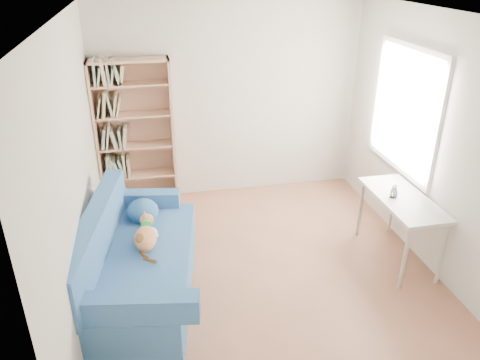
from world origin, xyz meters
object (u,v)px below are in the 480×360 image
bookshelf (136,141)px  pen_cup (394,192)px  desk (402,205)px  sofa (136,265)px

bookshelf → pen_cup: (2.63, -1.83, -0.09)m
desk → pen_cup: (-0.10, 0.03, 0.14)m
pen_cup → desk: bearing=-19.2°
sofa → bookshelf: size_ratio=1.08×
bookshelf → sofa: bearing=-91.8°
sofa → pen_cup: 2.73m
bookshelf → pen_cup: bookshelf is taller
sofa → desk: 2.81m
sofa → bookshelf: bookshelf is taller
sofa → pen_cup: bearing=11.9°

